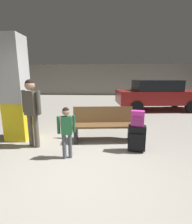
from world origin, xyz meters
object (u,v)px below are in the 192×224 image
(parked_car_near, at_px, (157,94))
(suitcase, at_px, (137,138))
(adult, at_px, (31,106))
(bench, at_px, (103,124))
(backpack_bright, at_px, (138,119))
(child, at_px, (66,127))
(structural_pillar, at_px, (16,90))

(parked_car_near, bearing_deg, suitcase, -111.50)
(adult, bearing_deg, bench, 16.09)
(backpack_bright, distance_m, child, 1.55)
(bench, height_order, backpack_bright, backpack_bright)
(suitcase, height_order, adult, adult)
(backpack_bright, distance_m, adult, 2.44)
(bench, xyz_separation_m, suitcase, (0.75, -0.62, -0.12))
(child, height_order, parked_car_near, parked_car_near)
(backpack_bright, relative_size, parked_car_near, 0.08)
(suitcase, xyz_separation_m, backpack_bright, (-0.00, -0.00, 0.45))
(adult, xyz_separation_m, parked_car_near, (4.35, 4.76, -0.19))
(bench, distance_m, suitcase, 0.98)
(bench, height_order, adult, adult)
(bench, bearing_deg, adult, -163.91)
(structural_pillar, bearing_deg, bench, -0.45)
(bench, relative_size, backpack_bright, 4.83)
(structural_pillar, bearing_deg, suitcase, -11.78)
(structural_pillar, bearing_deg, adult, -38.81)
(bench, xyz_separation_m, adult, (-1.67, -0.48, 0.55))
(structural_pillar, distance_m, backpack_bright, 3.16)
(suitcase, xyz_separation_m, adult, (-2.43, 0.14, 0.67))
(bench, distance_m, parked_car_near, 5.06)
(suitcase, bearing_deg, child, -165.00)
(structural_pillar, height_order, child, structural_pillar)
(bench, height_order, child, child)
(bench, relative_size, parked_car_near, 0.39)
(child, distance_m, parked_car_near, 6.30)
(backpack_bright, height_order, adult, adult)
(adult, relative_size, parked_car_near, 0.38)
(suitcase, bearing_deg, structural_pillar, 168.22)
(adult, bearing_deg, structural_pillar, 141.19)
(suitcase, bearing_deg, parked_car_near, 68.50)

